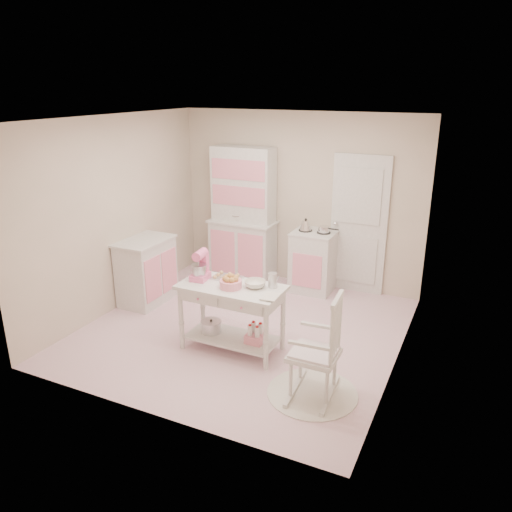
% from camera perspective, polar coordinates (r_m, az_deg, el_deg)
% --- Properties ---
extents(room_shell, '(3.84, 3.84, 2.62)m').
position_cam_1_polar(room_shell, '(5.84, -1.63, 6.08)').
color(room_shell, '#C87D9A').
rests_on(room_shell, ground).
extents(door, '(0.82, 0.05, 2.04)m').
position_cam_1_polar(door, '(7.39, 11.66, 3.47)').
color(door, white).
rests_on(door, ground).
extents(hutch, '(1.06, 0.50, 2.08)m').
position_cam_1_polar(hutch, '(7.79, -1.55, 4.82)').
color(hutch, white).
rests_on(hutch, ground).
extents(stove, '(0.62, 0.57, 0.92)m').
position_cam_1_polar(stove, '(7.47, 6.56, -0.59)').
color(stove, white).
rests_on(stove, ground).
extents(base_cabinet, '(0.54, 0.84, 0.92)m').
position_cam_1_polar(base_cabinet, '(7.21, -12.41, -1.68)').
color(base_cabinet, white).
rests_on(base_cabinet, ground).
extents(lace_rug, '(0.92, 0.92, 0.01)m').
position_cam_1_polar(lace_rug, '(5.26, 6.45, -15.29)').
color(lace_rug, white).
rests_on(lace_rug, ground).
extents(rocking_chair, '(0.53, 0.75, 1.10)m').
position_cam_1_polar(rocking_chair, '(4.97, 6.68, -10.11)').
color(rocking_chair, white).
rests_on(rocking_chair, ground).
extents(work_table, '(1.20, 0.60, 0.80)m').
position_cam_1_polar(work_table, '(5.82, -2.77, -7.06)').
color(work_table, white).
rests_on(work_table, ground).
extents(stand_mixer, '(0.23, 0.30, 0.34)m').
position_cam_1_polar(stand_mixer, '(5.81, -6.44, -1.11)').
color(stand_mixer, pink).
rests_on(stand_mixer, work_table).
extents(cookie_tray, '(0.34, 0.24, 0.02)m').
position_cam_1_polar(cookie_tray, '(5.87, -3.31, -2.50)').
color(cookie_tray, silver).
rests_on(cookie_tray, work_table).
extents(bread_basket, '(0.25, 0.25, 0.09)m').
position_cam_1_polar(bread_basket, '(5.59, -2.91, -3.21)').
color(bread_basket, pink).
rests_on(bread_basket, work_table).
extents(mixing_bowl, '(0.24, 0.24, 0.08)m').
position_cam_1_polar(mixing_bowl, '(5.60, -0.11, -3.22)').
color(mixing_bowl, silver).
rests_on(mixing_bowl, work_table).
extents(metal_pitcher, '(0.10, 0.10, 0.17)m').
position_cam_1_polar(metal_pitcher, '(5.58, 1.92, -2.79)').
color(metal_pitcher, silver).
rests_on(metal_pitcher, work_table).
extents(recipe_book, '(0.18, 0.23, 0.02)m').
position_cam_1_polar(recipe_book, '(5.37, 0.82, -4.55)').
color(recipe_book, silver).
rests_on(recipe_book, work_table).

